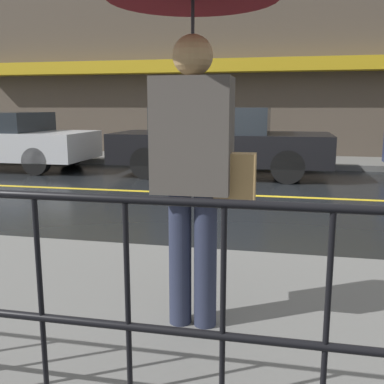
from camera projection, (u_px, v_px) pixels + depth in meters
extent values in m
plane|color=black|center=(235.00, 195.00, 7.72)|extent=(80.00, 80.00, 0.00)
cube|color=#60605E|center=(158.00, 317.00, 3.10)|extent=(28.00, 2.72, 0.14)
cube|color=#60605E|center=(253.00, 161.00, 11.95)|extent=(28.00, 1.98, 0.14)
cube|color=gold|center=(235.00, 195.00, 7.72)|extent=(25.20, 0.12, 0.01)
cube|color=#4C4238|center=(259.00, 62.00, 12.55)|extent=(28.00, 0.30, 5.44)
cube|color=#B79319|center=(258.00, 65.00, 12.17)|extent=(16.80, 0.55, 0.35)
cylinder|color=black|center=(78.00, 197.00, 1.83)|extent=(12.00, 0.04, 0.04)
cylinder|color=black|center=(84.00, 322.00, 1.93)|extent=(12.00, 0.04, 0.04)
cylinder|color=black|center=(41.00, 307.00, 1.96)|extent=(0.02, 0.02, 1.00)
cylinder|color=black|center=(128.00, 315.00, 1.88)|extent=(0.02, 0.02, 1.00)
cylinder|color=black|center=(223.00, 325.00, 1.80)|extent=(0.02, 0.02, 1.00)
cylinder|color=black|center=(326.00, 335.00, 1.72)|extent=(0.02, 0.02, 1.00)
cylinder|color=#23283D|center=(180.00, 258.00, 2.80)|extent=(0.14, 0.14, 0.85)
cylinder|color=#23283D|center=(205.00, 260.00, 2.77)|extent=(0.14, 0.14, 0.85)
cube|color=#47423D|center=(193.00, 136.00, 2.64)|extent=(0.46, 0.28, 0.68)
sphere|color=tan|center=(193.00, 55.00, 2.56)|extent=(0.23, 0.23, 0.23)
cylinder|color=#262628|center=(193.00, 70.00, 2.57)|extent=(0.02, 0.02, 0.75)
cube|color=#9E7A47|center=(235.00, 179.00, 2.64)|extent=(0.24, 0.12, 0.30)
cube|color=#B2B5BA|center=(4.00, 145.00, 10.92)|extent=(4.31, 1.87, 0.64)
cylinder|color=black|center=(71.00, 154.00, 11.50)|extent=(0.61, 0.22, 0.61)
cylinder|color=black|center=(36.00, 161.00, 9.92)|extent=(0.61, 0.22, 0.61)
cube|color=black|center=(221.00, 148.00, 9.85)|extent=(4.67, 1.90, 0.65)
cube|color=#1E2328|center=(213.00, 120.00, 9.78)|extent=(2.43, 1.75, 0.55)
cylinder|color=black|center=(288.00, 157.00, 10.43)|extent=(0.67, 0.22, 0.67)
cylinder|color=black|center=(288.00, 167.00, 8.81)|extent=(0.67, 0.22, 0.67)
cylinder|color=black|center=(167.00, 155.00, 11.00)|extent=(0.67, 0.22, 0.67)
cylinder|color=black|center=(147.00, 163.00, 9.38)|extent=(0.67, 0.22, 0.67)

